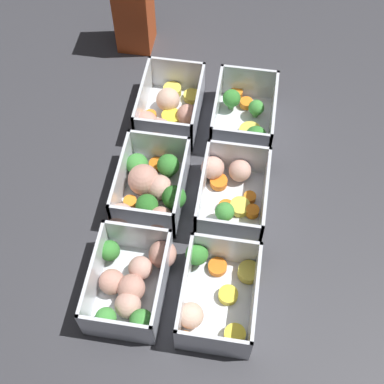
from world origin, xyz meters
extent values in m
plane|color=#38383D|center=(0.00, 0.00, 0.00)|extent=(4.00, 4.00, 0.00)
cube|color=silver|center=(-0.17, -0.07, 0.00)|extent=(0.15, 0.10, 0.00)
cube|color=silver|center=(-0.17, -0.12, 0.04)|extent=(0.15, 0.01, 0.07)
cube|color=silver|center=(-0.17, -0.02, 0.04)|extent=(0.15, 0.00, 0.07)
cube|color=silver|center=(-0.24, -0.07, 0.04)|extent=(0.01, 0.10, 0.07)
cube|color=silver|center=(-0.10, -0.07, 0.04)|extent=(0.01, 0.10, 0.07)
cylinder|color=orange|center=(-0.12, -0.06, 0.01)|extent=(0.04, 0.04, 0.01)
cylinder|color=#49883F|center=(-0.11, -0.02, 0.01)|extent=(0.01, 0.01, 0.01)
sphere|color=#388433|center=(-0.11, -0.02, 0.03)|extent=(0.03, 0.03, 0.03)
cylinder|color=#DBC647|center=(-0.12, -0.10, 0.01)|extent=(0.04, 0.04, 0.02)
cylinder|color=yellow|center=(-0.22, -0.09, 0.01)|extent=(0.04, 0.04, 0.02)
cylinder|color=orange|center=(-0.23, -0.03, 0.01)|extent=(0.03, 0.03, 0.01)
cylinder|color=yellow|center=(-0.16, -0.08, 0.01)|extent=(0.04, 0.04, 0.01)
sphere|color=beige|center=(-0.20, -0.03, 0.02)|extent=(0.05, 0.05, 0.04)
cube|color=silver|center=(0.00, -0.07, 0.00)|extent=(0.15, 0.10, 0.00)
cube|color=silver|center=(0.00, -0.12, 0.04)|extent=(0.15, 0.01, 0.07)
cube|color=silver|center=(0.00, -0.02, 0.04)|extent=(0.15, 0.00, 0.07)
cube|color=silver|center=(-0.07, -0.07, 0.04)|extent=(0.01, 0.10, 0.07)
cube|color=silver|center=(0.07, -0.07, 0.04)|extent=(0.01, 0.10, 0.07)
sphere|color=#D19E8C|center=(0.05, -0.07, 0.02)|extent=(0.04, 0.04, 0.04)
cylinder|color=yellow|center=(-0.07, -0.10, 0.01)|extent=(0.05, 0.05, 0.01)
cylinder|color=#DBC647|center=(-0.05, -0.07, 0.01)|extent=(0.04, 0.04, 0.01)
cylinder|color=orange|center=(0.04, -0.04, 0.01)|extent=(0.04, 0.04, 0.01)
cylinder|color=#519448|center=(-0.03, -0.06, 0.01)|extent=(0.01, 0.01, 0.02)
sphere|color=#42933D|center=(-0.03, -0.06, 0.03)|extent=(0.03, 0.03, 0.03)
cylinder|color=orange|center=(-0.01, -0.10, 0.01)|extent=(0.02, 0.02, 0.01)
cylinder|color=orange|center=(-0.01, -0.06, 0.01)|extent=(0.03, 0.03, 0.01)
sphere|color=#D19E8C|center=(0.05, -0.03, 0.02)|extent=(0.05, 0.05, 0.04)
cylinder|color=#DBC647|center=(-0.01, -0.08, 0.01)|extent=(0.04, 0.04, 0.01)
cylinder|color=orange|center=(0.01, -0.09, 0.01)|extent=(0.03, 0.03, 0.01)
cube|color=silver|center=(0.17, -0.07, 0.00)|extent=(0.15, 0.10, 0.00)
cube|color=silver|center=(0.17, -0.12, 0.04)|extent=(0.15, 0.01, 0.07)
cube|color=silver|center=(0.17, -0.02, 0.04)|extent=(0.15, 0.00, 0.07)
cube|color=silver|center=(0.10, -0.07, 0.04)|extent=(0.01, 0.10, 0.07)
cube|color=silver|center=(0.24, -0.07, 0.04)|extent=(0.01, 0.10, 0.07)
cylinder|color=#519448|center=(0.19, -0.09, 0.01)|extent=(0.01, 0.01, 0.01)
sphere|color=#42933D|center=(0.19, -0.09, 0.03)|extent=(0.03, 0.03, 0.03)
cylinder|color=#49883F|center=(0.12, -0.09, 0.01)|extent=(0.01, 0.01, 0.01)
sphere|color=#388433|center=(0.12, -0.09, 0.03)|extent=(0.04, 0.04, 0.04)
cylinder|color=#49883F|center=(0.21, -0.04, 0.01)|extent=(0.01, 0.01, 0.01)
sphere|color=#388433|center=(0.21, -0.04, 0.03)|extent=(0.03, 0.03, 0.03)
cylinder|color=#DBC647|center=(0.15, -0.08, 0.01)|extent=(0.05, 0.05, 0.01)
cylinder|color=orange|center=(0.23, -0.05, 0.01)|extent=(0.03, 0.03, 0.02)
cylinder|color=orange|center=(0.22, -0.07, 0.01)|extent=(0.03, 0.03, 0.01)
cube|color=silver|center=(-0.17, 0.07, 0.00)|extent=(0.15, 0.10, 0.00)
cube|color=silver|center=(-0.17, 0.02, 0.04)|extent=(0.15, 0.00, 0.07)
cube|color=silver|center=(-0.17, 0.12, 0.04)|extent=(0.15, 0.01, 0.07)
cube|color=silver|center=(-0.24, 0.07, 0.04)|extent=(0.01, 0.10, 0.07)
cube|color=silver|center=(-0.10, 0.07, 0.04)|extent=(0.01, 0.10, 0.07)
sphere|color=#D19E8C|center=(-0.20, 0.06, 0.02)|extent=(0.05, 0.05, 0.04)
sphere|color=tan|center=(-0.12, 0.03, 0.03)|extent=(0.06, 0.06, 0.04)
sphere|color=tan|center=(-0.18, 0.06, 0.02)|extent=(0.06, 0.06, 0.04)
cylinder|color=#519448|center=(-0.23, 0.09, 0.01)|extent=(0.01, 0.01, 0.01)
sphere|color=#42933D|center=(-0.23, 0.09, 0.03)|extent=(0.03, 0.03, 0.03)
sphere|color=#D19E8C|center=(-0.14, 0.05, 0.02)|extent=(0.05, 0.05, 0.04)
sphere|color=tan|center=(-0.17, 0.09, 0.02)|extent=(0.04, 0.04, 0.04)
cylinder|color=#519448|center=(-0.22, 0.04, 0.01)|extent=(0.01, 0.01, 0.01)
sphere|color=#42933D|center=(-0.22, 0.04, 0.03)|extent=(0.03, 0.03, 0.03)
cylinder|color=#49883F|center=(-0.12, 0.11, 0.01)|extent=(0.01, 0.01, 0.01)
sphere|color=#388433|center=(-0.12, 0.11, 0.03)|extent=(0.03, 0.03, 0.03)
cube|color=silver|center=(0.00, 0.07, 0.00)|extent=(0.15, 0.10, 0.00)
cube|color=silver|center=(0.00, 0.02, 0.04)|extent=(0.15, 0.00, 0.07)
cube|color=silver|center=(0.00, 0.12, 0.04)|extent=(0.15, 0.01, 0.07)
cube|color=silver|center=(-0.07, 0.07, 0.04)|extent=(0.01, 0.10, 0.07)
cube|color=silver|center=(0.07, 0.07, 0.04)|extent=(0.01, 0.10, 0.07)
sphere|color=tan|center=(0.01, 0.08, 0.03)|extent=(0.05, 0.05, 0.05)
cylinder|color=#407A37|center=(-0.04, 0.07, 0.01)|extent=(0.01, 0.01, 0.01)
sphere|color=#2D7228|center=(-0.04, 0.07, 0.03)|extent=(0.04, 0.04, 0.04)
cylinder|color=orange|center=(0.06, 0.07, 0.01)|extent=(0.03, 0.03, 0.01)
sphere|color=tan|center=(-0.06, 0.04, 0.02)|extent=(0.05, 0.05, 0.04)
cylinder|color=#519448|center=(0.04, 0.10, 0.01)|extent=(0.01, 0.01, 0.01)
sphere|color=#42933D|center=(0.04, 0.10, 0.03)|extent=(0.04, 0.04, 0.04)
sphere|color=#D19E8C|center=(0.00, 0.05, 0.03)|extent=(0.06, 0.06, 0.04)
sphere|color=#D19E8C|center=(-0.06, 0.10, 0.02)|extent=(0.05, 0.05, 0.04)
cylinder|color=#49883F|center=(0.04, 0.05, 0.01)|extent=(0.01, 0.01, 0.01)
sphere|color=#388433|center=(0.04, 0.05, 0.03)|extent=(0.04, 0.04, 0.04)
cylinder|color=orange|center=(-0.03, 0.10, 0.01)|extent=(0.03, 0.03, 0.01)
cylinder|color=#407A37|center=(-0.02, 0.03, 0.01)|extent=(0.01, 0.01, 0.01)
sphere|color=#2D7228|center=(-0.02, 0.03, 0.03)|extent=(0.04, 0.04, 0.04)
cube|color=silver|center=(0.17, 0.07, 0.00)|extent=(0.15, 0.10, 0.00)
cube|color=silver|center=(0.17, 0.02, 0.04)|extent=(0.15, 0.00, 0.07)
cube|color=silver|center=(0.17, 0.12, 0.04)|extent=(0.15, 0.01, 0.07)
cube|color=silver|center=(0.10, 0.07, 0.04)|extent=(0.01, 0.10, 0.07)
cube|color=silver|center=(0.24, 0.07, 0.04)|extent=(0.01, 0.10, 0.07)
cylinder|color=#DBC647|center=(0.22, 0.07, 0.01)|extent=(0.04, 0.04, 0.02)
cylinder|color=#DBC647|center=(0.12, 0.04, 0.01)|extent=(0.04, 0.04, 0.01)
sphere|color=#D19E8C|center=(0.11, 0.08, 0.03)|extent=(0.06, 0.06, 0.05)
sphere|color=beige|center=(0.19, 0.07, 0.03)|extent=(0.06, 0.06, 0.04)
cylinder|color=yellow|center=(0.16, 0.06, 0.01)|extent=(0.05, 0.05, 0.02)
cylinder|color=#DBC647|center=(0.22, 0.03, 0.01)|extent=(0.03, 0.03, 0.01)
cylinder|color=orange|center=(0.16, 0.10, 0.01)|extent=(0.03, 0.03, 0.01)
sphere|color=tan|center=(0.16, 0.03, 0.02)|extent=(0.05, 0.05, 0.04)
sphere|color=tan|center=(0.13, 0.10, 0.02)|extent=(0.06, 0.06, 0.04)
cube|color=#D14C1E|center=(0.35, 0.17, 0.10)|extent=(0.07, 0.07, 0.19)
camera|label=1|loc=(-0.45, -0.07, 0.75)|focal=50.00mm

